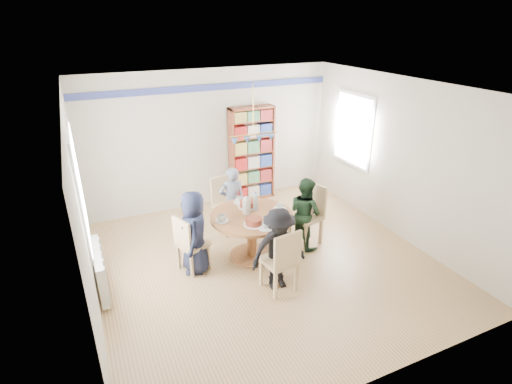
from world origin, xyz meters
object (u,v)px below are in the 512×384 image
chair_right (310,211)px  person_left (194,232)px  radiator (100,270)px  person_far (232,201)px  person_near (278,249)px  person_right (305,213)px  chair_far (226,201)px  chair_left (189,242)px  dining_table (252,226)px  bookshelf (252,155)px  chair_near (282,259)px

chair_right → person_left: person_left is taller
radiator → person_far: person_far is taller
person_near → person_right: bearing=44.8°
radiator → chair_far: chair_far is taller
chair_far → person_right: bearing=-46.9°
chair_left → person_left: 0.17m
radiator → dining_table: (2.27, -0.05, 0.21)m
chair_right → bookshelf: 2.10m
chair_left → chair_far: chair_far is taller
radiator → chair_right: 3.36m
chair_left → person_right: (1.96, -0.06, 0.10)m
chair_near → bookshelf: size_ratio=0.50×
dining_table → person_left: 0.92m
chair_right → person_near: 1.39m
radiator → person_far: 2.43m
radiator → chair_left: chair_left is taller
chair_far → chair_near: (0.07, -2.02, -0.01)m
chair_far → person_right: 1.46m
chair_far → person_near: person_near is taller
person_near → person_left: bearing=139.1°
chair_near → bookshelf: (0.92, 3.09, 0.42)m
person_far → chair_left: bearing=46.2°
radiator → person_near: bearing=-22.0°
dining_table → chair_right: (1.07, 0.03, 0.02)m
chair_far → chair_right: bearing=-41.4°
chair_left → person_right: person_right is taller
chair_left → person_near: bearing=-41.1°
dining_table → person_right: 0.95m
dining_table → person_right: size_ratio=1.07×
chair_near → chair_right: bearing=44.1°
chair_far → person_far: (0.06, -0.17, 0.07)m
person_far → bookshelf: size_ratio=0.64×
radiator → dining_table: dining_table is taller
chair_near → person_left: (-0.93, 1.02, 0.11)m
chair_right → person_far: person_far is taller
person_far → bookshelf: bearing=-119.8°
dining_table → person_left: (-0.92, 0.02, 0.09)m
radiator → chair_left: size_ratio=1.09×
person_left → person_far: 1.25m
radiator → chair_right: bearing=-0.4°
dining_table → chair_left: (-1.01, 0.02, -0.05)m
radiator → chair_near: size_ratio=1.02×
dining_table → chair_far: chair_far is taller
person_right → person_left: bearing=75.3°
dining_table → chair_near: bearing=-89.2°
person_right → person_far: size_ratio=0.98×
chair_near → person_far: bearing=90.2°
dining_table → chair_near: (0.01, -1.00, -0.02)m
radiator → chair_far: (2.22, 0.97, 0.20)m
radiator → chair_right: size_ratio=0.96×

